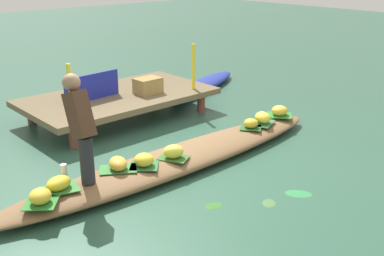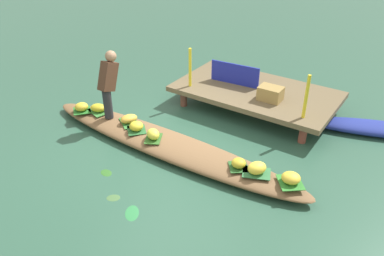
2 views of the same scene
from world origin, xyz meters
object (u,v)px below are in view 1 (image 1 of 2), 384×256
banana_bunch_1 (40,196)px  produce_crate (148,86)px  banana_bunch_3 (144,160)px  water_bottle (64,173)px  banana_bunch_0 (118,163)px  banana_bunch_5 (280,110)px  banana_bunch_2 (263,118)px  banana_bunch_4 (251,123)px  vendor_boat (178,159)px  banana_bunch_6 (173,151)px  banana_bunch_7 (59,183)px  moored_boat (203,85)px  market_banner (92,87)px  vendor_person (80,123)px

banana_bunch_1 → produce_crate: bearing=34.8°
banana_bunch_3 → water_bottle: bearing=163.2°
banana_bunch_0 → banana_bunch_3: banana_bunch_3 is taller
banana_bunch_3 → produce_crate: 2.61m
banana_bunch_3 → banana_bunch_5: (2.81, 0.11, -0.00)m
banana_bunch_2 → banana_bunch_4: (-0.29, -0.02, -0.02)m
banana_bunch_0 → banana_bunch_3: 0.32m
vendor_boat → banana_bunch_6: 0.29m
vendor_boat → produce_crate: (1.01, 1.97, 0.45)m
banana_bunch_4 → banana_bunch_6: size_ratio=0.84×
vendor_boat → banana_bunch_0: size_ratio=16.59×
vendor_boat → banana_bunch_7: bearing=178.1°
banana_bunch_4 → banana_bunch_3: bearing=-179.3°
banana_bunch_2 → banana_bunch_3: banana_bunch_2 is taller
banana_bunch_3 → banana_bunch_5: banana_bunch_3 is taller
vendor_boat → banana_bunch_2: 1.72m
banana_bunch_4 → banana_bunch_7: size_ratio=0.73×
vendor_boat → banana_bunch_3: bearing=-173.4°
moored_boat → banana_bunch_7: (-4.58, -2.53, 0.20)m
banana_bunch_0 → banana_bunch_2: banana_bunch_2 is taller
banana_bunch_3 → water_bottle: water_bottle is taller
banana_bunch_1 → banana_bunch_6: banana_bunch_6 is taller
vendor_boat → market_banner: 2.32m
banana_bunch_1 → banana_bunch_4: 3.37m
vendor_boat → banana_bunch_4: size_ratio=23.90×
banana_bunch_4 → banana_bunch_6: banana_bunch_6 is taller
produce_crate → banana_bunch_5: bearing=-58.0°
moored_boat → banana_bunch_1: 5.56m
banana_bunch_2 → market_banner: bearing=125.6°
moored_boat → banana_bunch_5: size_ratio=9.67×
banana_bunch_5 → vendor_person: size_ratio=0.22×
banana_bunch_0 → banana_bunch_6: size_ratio=1.21×
moored_boat → banana_bunch_5: bearing=-125.4°
market_banner → produce_crate: bearing=-21.8°
banana_bunch_1 → produce_crate: size_ratio=0.58×
banana_bunch_5 → vendor_person: 3.60m
banana_bunch_0 → vendor_person: (-0.44, 0.02, 0.62)m
water_bottle → produce_crate: (2.53, 1.76, 0.23)m
banana_bunch_1 → banana_bunch_2: banana_bunch_2 is taller
moored_boat → market_banner: size_ratio=2.54×
banana_bunch_4 → water_bottle: water_bottle is taller
vendor_boat → banana_bunch_2: (1.71, -0.02, 0.20)m
water_bottle → banana_bunch_2: bearing=-4.2°
banana_bunch_1 → vendor_person: bearing=16.1°
banana_bunch_6 → market_banner: size_ratio=0.25×
banana_bunch_1 → water_bottle: size_ratio=1.20×
banana_bunch_2 → banana_bunch_5: (0.50, 0.06, -0.01)m
banana_bunch_0 → banana_bunch_7: (-0.78, -0.00, -0.00)m
banana_bunch_4 → vendor_person: bearing=177.3°
banana_bunch_7 → banana_bunch_3: bearing=-7.2°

